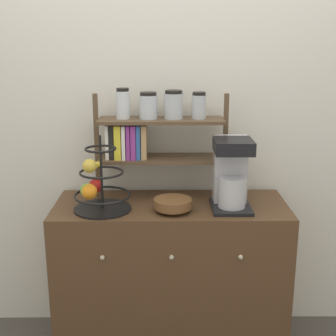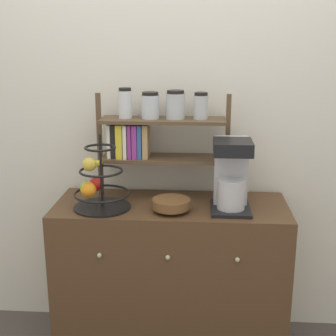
# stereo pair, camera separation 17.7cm
# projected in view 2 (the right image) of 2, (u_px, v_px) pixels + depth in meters

# --- Properties ---
(wall_back) EXTENTS (7.00, 0.05, 2.60)m
(wall_back) POSITION_uv_depth(u_px,v_px,m) (174.00, 110.00, 2.61)
(wall_back) COLOR silver
(wall_back) RESTS_ON ground_plane
(sideboard) EXTENTS (1.22, 0.50, 0.84)m
(sideboard) POSITION_uv_depth(u_px,v_px,m) (171.00, 277.00, 2.57)
(sideboard) COLOR #4C331E
(sideboard) RESTS_ON ground_plane
(coffee_maker) EXTENTS (0.20, 0.25, 0.36)m
(coffee_maker) POSITION_uv_depth(u_px,v_px,m) (231.00, 174.00, 2.35)
(coffee_maker) COLOR black
(coffee_maker) RESTS_ON sideboard
(fruit_stand) EXTENTS (0.29, 0.29, 0.38)m
(fruit_stand) POSITION_uv_depth(u_px,v_px,m) (97.00, 185.00, 2.37)
(fruit_stand) COLOR black
(fruit_stand) RESTS_ON sideboard
(wooden_bowl) EXTENTS (0.19, 0.19, 0.06)m
(wooden_bowl) POSITION_uv_depth(u_px,v_px,m) (171.00, 204.00, 2.34)
(wooden_bowl) COLOR brown
(wooden_bowl) RESTS_ON sideboard
(shelf_hutch) EXTENTS (0.71, 0.20, 0.59)m
(shelf_hutch) POSITION_uv_depth(u_px,v_px,m) (151.00, 130.00, 2.49)
(shelf_hutch) COLOR brown
(shelf_hutch) RESTS_ON sideboard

